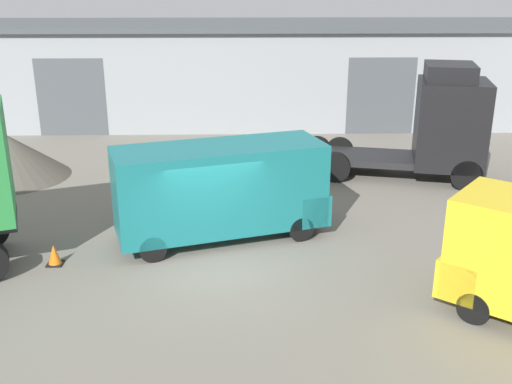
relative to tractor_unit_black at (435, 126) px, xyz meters
name	(u,v)px	position (x,y,z in m)	size (l,w,h in m)	color
ground_plane	(216,267)	(-7.69, -7.15, -1.99)	(60.00, 60.00, 0.00)	slate
warehouse_building	(228,71)	(-7.69, 10.52, 0.49)	(33.46, 7.84, 4.94)	#93999E
tractor_unit_black	(435,126)	(0.00, 0.00, 0.00)	(7.01, 3.92, 4.23)	black
delivery_van_teal	(225,189)	(-7.47, -5.27, -0.51)	(6.21, 3.65, 2.72)	#197075
gravel_pile	(6,155)	(-15.74, 0.46, -1.14)	(4.52, 4.52, 1.69)	#565147
traffic_cone	(54,255)	(-11.87, -6.91, -1.74)	(0.40, 0.40, 0.55)	black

